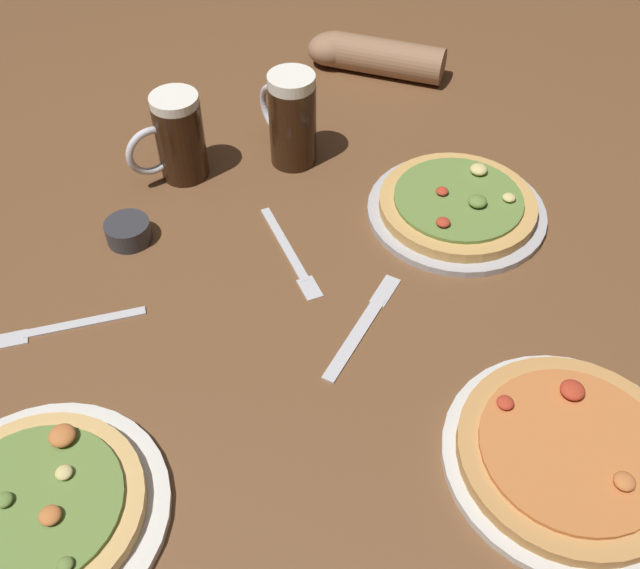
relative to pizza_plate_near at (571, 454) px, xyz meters
The scene contains 11 objects.
ground_plane 0.40m from the pizza_plate_near, 127.92° to the left, with size 2.40×2.40×0.03m, color brown.
pizza_plate_near is the anchor object (origin of this frame).
pizza_plate_far 0.45m from the pizza_plate_near, 90.11° to the left, with size 0.28×0.28×0.05m.
pizza_plate_side 0.61m from the pizza_plate_near, behind, with size 0.29×0.29×0.05m.
beer_mug_dark 0.69m from the pizza_plate_near, 110.53° to the left, with size 0.09×0.13×0.16m.
beer_mug_amber 0.76m from the pizza_plate_near, 124.39° to the left, with size 0.13×0.08×0.15m.
ramekin_sauce 0.70m from the pizza_plate_near, 137.31° to the left, with size 0.07×0.07×0.03m, color #333338.
fork_left 0.49m from the pizza_plate_near, 124.47° to the left, with size 0.07×0.21×0.01m.
knife_right 0.31m from the pizza_plate_near, 128.54° to the left, with size 0.14×0.18×0.01m.
fork_spare 0.68m from the pizza_plate_near, 152.84° to the left, with size 0.20×0.04×0.01m.
diner_arm 0.90m from the pizza_plate_near, 92.96° to the left, with size 0.27×0.18×0.07m.
Camera 1 is at (-0.12, -0.69, 0.77)m, focal length 40.65 mm.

